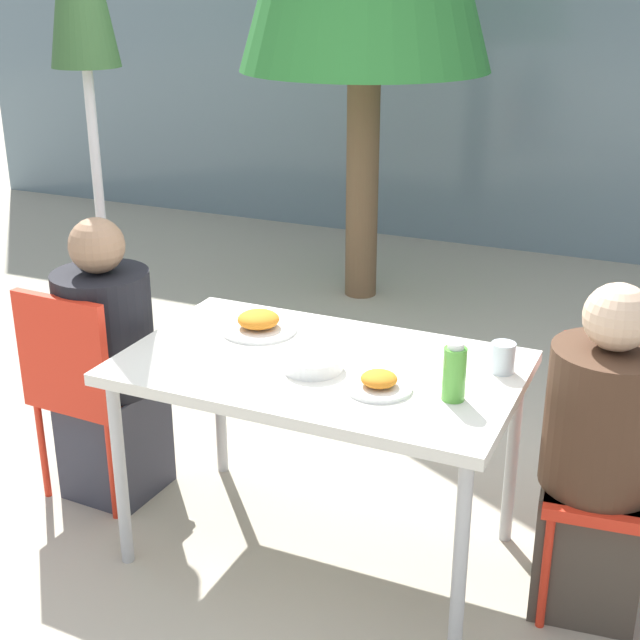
# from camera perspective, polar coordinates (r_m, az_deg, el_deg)

# --- Properties ---
(ground_plane) EXTENTS (24.00, 24.00, 0.00)m
(ground_plane) POSITION_cam_1_polar(r_m,az_deg,el_deg) (3.32, 0.00, -14.44)
(ground_plane) COLOR #B2A893
(building_facade) EXTENTS (10.00, 0.20, 3.00)m
(building_facade) POSITION_cam_1_polar(r_m,az_deg,el_deg) (6.62, 15.15, 16.92)
(building_facade) COLOR slate
(building_facade) RESTS_ON ground
(dining_table) EXTENTS (1.31, 0.79, 0.74)m
(dining_table) POSITION_cam_1_polar(r_m,az_deg,el_deg) (2.98, 0.00, -3.81)
(dining_table) COLOR silver
(dining_table) RESTS_ON ground
(chair_left) EXTENTS (0.42, 0.42, 0.87)m
(chair_left) POSITION_cam_1_polar(r_m,az_deg,el_deg) (3.49, -14.83, -3.63)
(chair_left) COLOR red
(chair_left) RESTS_ON ground
(person_left) EXTENTS (0.36, 0.36, 1.12)m
(person_left) POSITION_cam_1_polar(r_m,az_deg,el_deg) (3.51, -13.38, -3.16)
(person_left) COLOR #383842
(person_left) RESTS_ON ground
(chair_right) EXTENTS (0.44, 0.44, 0.87)m
(chair_right) POSITION_cam_1_polar(r_m,az_deg,el_deg) (3.01, 18.38, -8.24)
(chair_right) COLOR red
(chair_right) RESTS_ON ground
(person_right) EXTENTS (0.36, 0.36, 1.11)m
(person_right) POSITION_cam_1_polar(r_m,az_deg,el_deg) (2.94, 17.39, -8.81)
(person_right) COLOR #473D33
(person_right) RESTS_ON ground
(closed_umbrella) EXTENTS (0.36, 0.36, 2.44)m
(closed_umbrella) POSITION_cam_1_polar(r_m,az_deg,el_deg) (3.93, -15.03, 18.79)
(closed_umbrella) COLOR #333333
(closed_umbrella) RESTS_ON ground
(plate_0) EXTENTS (0.21, 0.21, 0.06)m
(plate_0) POSITION_cam_1_polar(r_m,az_deg,el_deg) (2.76, 3.79, -4.06)
(plate_0) COLOR white
(plate_0) RESTS_ON dining_table
(plate_1) EXTENTS (0.27, 0.27, 0.07)m
(plate_1) POSITION_cam_1_polar(r_m,az_deg,el_deg) (3.20, -3.95, -0.22)
(plate_1) COLOR white
(plate_1) RESTS_ON dining_table
(bottle) EXTENTS (0.07, 0.07, 0.19)m
(bottle) POSITION_cam_1_polar(r_m,az_deg,el_deg) (2.69, 8.59, -3.35)
(bottle) COLOR #51A338
(bottle) RESTS_ON dining_table
(drinking_cup) EXTENTS (0.08, 0.08, 0.10)m
(drinking_cup) POSITION_cam_1_polar(r_m,az_deg,el_deg) (2.92, 11.62, -2.37)
(drinking_cup) COLOR silver
(drinking_cup) RESTS_ON dining_table
(salad_bowl) EXTENTS (0.20, 0.20, 0.05)m
(salad_bowl) POSITION_cam_1_polar(r_m,az_deg,el_deg) (2.89, -0.51, -2.73)
(salad_bowl) COLOR white
(salad_bowl) RESTS_ON dining_table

